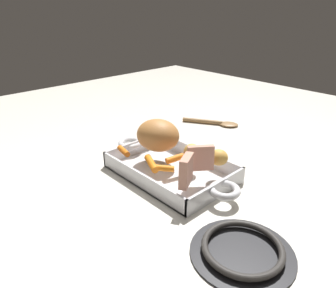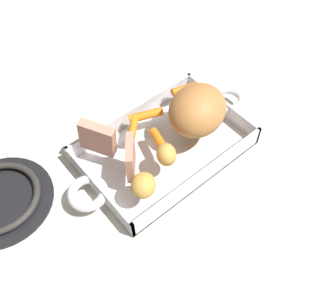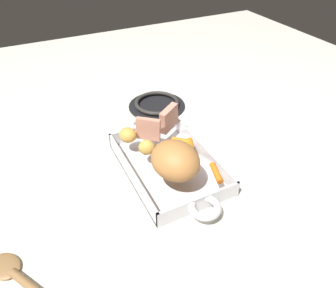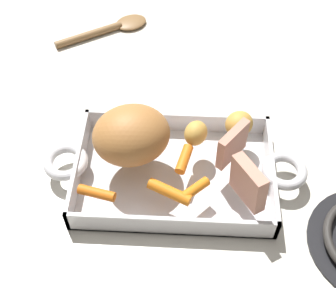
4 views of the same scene
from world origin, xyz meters
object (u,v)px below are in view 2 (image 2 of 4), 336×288
(baby_carrot_center_left, at_px, (146,115))
(roasting_dish, at_px, (165,147))
(potato_near_roast, at_px, (166,155))
(baby_carrot_southeast, at_px, (185,89))
(baby_carrot_long, at_px, (159,140))
(roast_slice_thick, at_px, (98,138))
(pork_roast, at_px, (197,110))
(roast_slice_outer, at_px, (130,157))
(potato_halved, at_px, (143,185))
(baby_carrot_center_right, at_px, (133,127))

(baby_carrot_center_left, bearing_deg, roasting_dish, -94.40)
(roasting_dish, relative_size, potato_near_roast, 9.95)
(roasting_dish, relative_size, baby_carrot_southeast, 7.38)
(baby_carrot_long, bearing_deg, roast_slice_thick, 147.71)
(roast_slice_thick, relative_size, baby_carrot_long, 1.35)
(roasting_dish, bearing_deg, pork_roast, -13.03)
(roast_slice_outer, distance_m, potato_halved, 0.06)
(roast_slice_outer, height_order, baby_carrot_southeast, roast_slice_outer)
(potato_near_roast, distance_m, potato_halved, 0.08)
(roast_slice_outer, relative_size, baby_carrot_southeast, 1.11)
(potato_halved, bearing_deg, roast_slice_thick, 92.84)
(roast_slice_thick, height_order, baby_carrot_center_left, roast_slice_thick)
(pork_roast, height_order, potato_near_roast, pork_roast)
(baby_carrot_long, bearing_deg, pork_roast, -9.17)
(roasting_dish, relative_size, roast_slice_thick, 6.42)
(roast_slice_thick, height_order, potato_halved, roast_slice_thick)
(baby_carrot_center_right, bearing_deg, potato_near_roast, -89.40)
(roast_slice_thick, relative_size, potato_halved, 1.40)
(roast_slice_outer, xyz_separation_m, baby_carrot_center_left, (0.10, 0.08, -0.02))
(potato_near_roast, bearing_deg, baby_carrot_center_right, 90.60)
(roast_slice_thick, height_order, baby_carrot_southeast, roast_slice_thick)
(roasting_dish, distance_m, baby_carrot_center_right, 0.08)
(pork_roast, height_order, roast_slice_thick, pork_roast)
(roast_slice_outer, bearing_deg, baby_carrot_center_left, 39.28)
(roast_slice_outer, distance_m, baby_carrot_southeast, 0.23)
(roasting_dish, distance_m, baby_carrot_center_left, 0.08)
(roasting_dish, bearing_deg, potato_halved, -146.84)
(baby_carrot_southeast, relative_size, baby_carrot_center_right, 1.18)
(baby_carrot_southeast, xyz_separation_m, baby_carrot_long, (-0.14, -0.08, 0.00))
(roast_slice_thick, relative_size, baby_carrot_southeast, 1.15)
(roasting_dish, distance_m, potato_near_roast, 0.08)
(pork_roast, relative_size, potato_near_roast, 2.83)
(pork_roast, xyz_separation_m, baby_carrot_center_left, (-0.07, 0.08, -0.04))
(pork_roast, distance_m, baby_carrot_center_left, 0.11)
(baby_carrot_southeast, bearing_deg, roasting_dish, -148.53)
(baby_carrot_center_left, relative_size, potato_halved, 1.43)
(baby_carrot_center_left, height_order, baby_carrot_center_right, baby_carrot_center_left)
(roast_slice_thick, relative_size, baby_carrot_center_right, 1.36)
(baby_carrot_center_right, distance_m, potato_near_roast, 0.10)
(roast_slice_outer, bearing_deg, baby_carrot_long, 9.46)
(baby_carrot_long, relative_size, potato_near_roast, 1.15)
(roasting_dish, relative_size, roast_slice_outer, 6.64)
(roast_slice_outer, relative_size, roast_slice_thick, 0.97)
(baby_carrot_center_right, bearing_deg, roast_slice_outer, -128.87)
(roast_slice_outer, bearing_deg, potato_near_roast, -27.38)
(roast_slice_outer, xyz_separation_m, baby_carrot_southeast, (0.21, 0.09, -0.03))
(baby_carrot_center_left, xyz_separation_m, potato_halved, (-0.11, -0.14, 0.01))
(roast_slice_thick, height_order, potato_near_roast, roast_slice_thick)
(baby_carrot_southeast, xyz_separation_m, baby_carrot_center_left, (-0.11, -0.01, 0.00))
(roast_slice_thick, xyz_separation_m, baby_carrot_center_left, (0.12, 0.01, -0.03))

